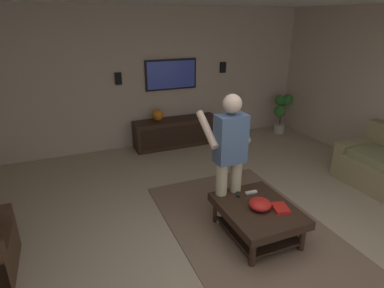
{
  "coord_description": "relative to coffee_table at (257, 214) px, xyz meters",
  "views": [
    {
      "loc": [
        -2.26,
        1.65,
        2.42
      ],
      "look_at": [
        1.2,
        0.21,
        0.94
      ],
      "focal_mm": 29.86,
      "sensor_mm": 36.0,
      "label": 1
    }
  ],
  "objects": [
    {
      "name": "ground_plane",
      "position": [
        -0.36,
        0.26,
        -0.3
      ],
      "size": [
        9.0,
        9.0,
        0.0
      ],
      "primitive_type": "plane",
      "color": "tan"
    },
    {
      "name": "wall_back_tv",
      "position": [
        3.44,
        0.26,
        1.03
      ],
      "size": [
        0.1,
        6.73,
        2.65
      ],
      "primitive_type": "cube",
      "color": "#BCA893",
      "rests_on": "ground"
    },
    {
      "name": "area_rug",
      "position": [
        0.2,
        0.0,
        -0.29
      ],
      "size": [
        2.72,
        1.8,
        0.01
      ],
      "primitive_type": "cube",
      "color": "#7A604C",
      "rests_on": "ground"
    },
    {
      "name": "coffee_table",
      "position": [
        0.0,
        0.0,
        0.0
      ],
      "size": [
        1.0,
        0.8,
        0.4
      ],
      "color": "#332116",
      "rests_on": "ground"
    },
    {
      "name": "media_console",
      "position": [
        3.11,
        -0.14,
        -0.02
      ],
      "size": [
        0.45,
        1.7,
        0.55
      ],
      "rotation": [
        0.0,
        0.0,
        3.14
      ],
      "color": "#332116",
      "rests_on": "ground"
    },
    {
      "name": "tv",
      "position": [
        3.35,
        -0.14,
        1.1
      ],
      "size": [
        0.05,
        1.04,
        0.58
      ],
      "rotation": [
        0.0,
        0.0,
        3.14
      ],
      "color": "black"
    },
    {
      "name": "person_standing",
      "position": [
        0.43,
        0.16,
        0.64
      ],
      "size": [
        0.54,
        0.54,
        1.64
      ],
      "rotation": [
        0.0,
        0.0,
        0.02
      ],
      "color": "#C6B793",
      "rests_on": "ground"
    },
    {
      "name": "potted_plant_short",
      "position": [
        2.92,
        -2.55,
        0.28
      ],
      "size": [
        0.36,
        0.43,
        0.88
      ],
      "color": "#B7B2A8",
      "rests_on": "ground"
    },
    {
      "name": "bowl",
      "position": [
        -0.05,
        0.01,
        0.16
      ],
      "size": [
        0.26,
        0.26,
        0.12
      ],
      "primitive_type": "ellipsoid",
      "color": "red",
      "rests_on": "coffee_table"
    },
    {
      "name": "remote_white",
      "position": [
        0.29,
        -0.09,
        0.12
      ],
      "size": [
        0.05,
        0.15,
        0.02
      ],
      "primitive_type": "cube",
      "rotation": [
        0.0,
        0.0,
        1.51
      ],
      "color": "white",
      "rests_on": "coffee_table"
    },
    {
      "name": "remote_black",
      "position": [
        0.32,
        0.07,
        0.12
      ],
      "size": [
        0.15,
        0.11,
        0.02
      ],
      "primitive_type": "cube",
      "rotation": [
        0.0,
        0.0,
        5.82
      ],
      "color": "black",
      "rests_on": "coffee_table"
    },
    {
      "name": "book",
      "position": [
        -0.15,
        -0.2,
        0.12
      ],
      "size": [
        0.25,
        0.21,
        0.04
      ],
      "primitive_type": "cube",
      "rotation": [
        0.0,
        0.0,
        2.89
      ],
      "color": "red",
      "rests_on": "coffee_table"
    },
    {
      "name": "vase_round",
      "position": [
        3.16,
        0.22,
        0.36
      ],
      "size": [
        0.22,
        0.22,
        0.22
      ],
      "primitive_type": "sphere",
      "color": "orange",
      "rests_on": "media_console"
    },
    {
      "name": "wall_speaker_left",
      "position": [
        3.36,
        -1.28,
        1.18
      ],
      "size": [
        0.06,
        0.12,
        0.22
      ],
      "primitive_type": "cube",
      "color": "black"
    },
    {
      "name": "wall_speaker_right",
      "position": [
        3.36,
        0.89,
        1.09
      ],
      "size": [
        0.06,
        0.12,
        0.22
      ],
      "primitive_type": "cube",
      "color": "black"
    }
  ]
}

